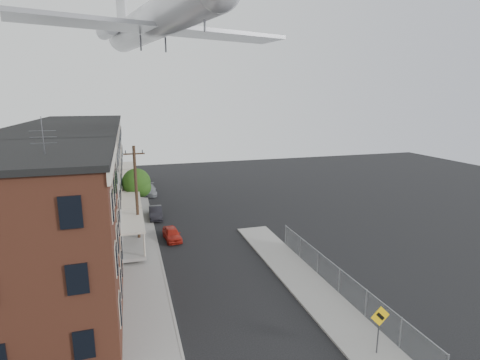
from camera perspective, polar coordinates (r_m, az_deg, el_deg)
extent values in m
cube|color=gray|center=(41.30, -15.22, -6.33)|extent=(3.00, 62.00, 0.12)
cube|color=gray|center=(27.41, 10.84, -16.03)|extent=(3.00, 26.00, 0.12)
cube|color=gray|center=(41.34, -13.20, -6.18)|extent=(0.15, 62.00, 0.14)
cube|color=gray|center=(26.83, 7.97, -16.57)|extent=(0.15, 26.00, 0.14)
cube|color=#381B11|center=(24.35, -30.15, -8.57)|extent=(10.00, 12.00, 10.00)
cube|color=black|center=(23.17, -31.52, 3.47)|extent=(10.30, 12.30, 0.30)
cube|color=beige|center=(22.47, -18.79, 3.26)|extent=(0.16, 12.20, 0.60)
cylinder|color=#515156|center=(20.67, -27.82, 5.81)|extent=(0.04, 0.04, 2.00)
cube|color=#5E5E5C|center=(33.24, -26.54, -2.88)|extent=(10.00, 7.00, 10.00)
cube|color=black|center=(32.39, -27.42, 5.95)|extent=(10.25, 7.00, 0.30)
cube|color=gray|center=(34.07, -15.86, -9.55)|extent=(1.80, 6.40, 0.25)
cube|color=beige|center=(33.33, -16.09, -6.03)|extent=(1.90, 6.50, 0.15)
cube|color=gray|center=(39.97, -24.94, -0.33)|extent=(10.00, 7.00, 10.00)
cube|color=black|center=(39.27, -25.62, 7.02)|extent=(10.25, 7.00, 0.30)
cube|color=gray|center=(40.67, -16.08, -5.95)|extent=(1.80, 6.40, 0.25)
cube|color=beige|center=(40.05, -16.27, -2.95)|extent=(1.90, 6.50, 0.15)
cube|color=#5E5E5C|center=(46.79, -23.80, 1.48)|extent=(10.00, 7.00, 10.00)
cube|color=black|center=(46.18, -24.36, 7.76)|extent=(10.25, 7.00, 0.30)
cube|color=gray|center=(47.38, -16.24, -3.35)|extent=(1.80, 6.40, 0.25)
cube|color=beige|center=(46.85, -16.40, -0.76)|extent=(1.90, 6.50, 0.15)
cube|color=gray|center=(53.65, -22.95, 2.83)|extent=(10.00, 7.00, 10.00)
cube|color=black|center=(53.12, -23.42, 8.31)|extent=(10.25, 7.00, 0.30)
cube|color=gray|center=(54.16, -16.35, -1.41)|extent=(1.80, 6.40, 0.25)
cube|color=beige|center=(53.70, -16.49, 0.87)|extent=(1.90, 6.50, 0.15)
cube|color=#5E5E5C|center=(60.54, -22.30, 3.87)|extent=(10.00, 7.00, 10.00)
cube|color=black|center=(60.07, -22.70, 8.73)|extent=(10.25, 7.00, 0.30)
cube|color=gray|center=(61.00, -16.44, 0.10)|extent=(1.80, 6.40, 0.25)
cube|color=beige|center=(60.59, -16.57, 2.13)|extent=(1.90, 6.50, 0.15)
cylinder|color=gray|center=(22.77, 23.26, -20.71)|extent=(0.06, 0.06, 1.90)
cylinder|color=gray|center=(24.75, 18.64, -17.47)|extent=(0.06, 0.06, 1.90)
cylinder|color=gray|center=(26.92, 14.86, -14.66)|extent=(0.06, 0.06, 1.90)
cylinder|color=gray|center=(29.24, 11.74, -12.24)|extent=(0.06, 0.06, 1.90)
cylinder|color=gray|center=(31.67, 9.13, -10.15)|extent=(0.06, 0.06, 1.90)
cylinder|color=gray|center=(34.20, 6.93, -8.34)|extent=(0.06, 0.06, 1.90)
cube|color=gray|center=(26.53, 14.97, -12.93)|extent=(0.04, 18.00, 0.04)
cube|color=gray|center=(26.92, 14.86, -14.66)|extent=(0.02, 18.00, 1.80)
cylinder|color=#515156|center=(21.80, 20.32, -20.95)|extent=(0.07, 0.07, 2.60)
cube|color=yellow|center=(21.28, 20.59, -18.85)|extent=(1.10, 0.03, 1.10)
cube|color=black|center=(21.27, 20.62, -18.87)|extent=(0.52, 0.02, 0.52)
cylinder|color=black|center=(34.29, -15.47, -2.43)|extent=(0.26, 0.26, 9.00)
cube|color=black|center=(33.55, -15.84, 3.86)|extent=(1.80, 0.12, 0.12)
cylinder|color=black|center=(33.52, -17.06, 4.12)|extent=(0.08, 0.08, 0.25)
cylinder|color=black|center=(33.54, -14.67, 4.27)|extent=(0.08, 0.08, 0.25)
cylinder|color=black|center=(44.80, -15.34, -3.34)|extent=(0.24, 0.24, 2.40)
sphere|color=#1B3F11|center=(44.23, -15.52, -0.34)|extent=(3.20, 3.20, 3.20)
sphere|color=#1B3F11|center=(44.07, -14.82, -1.09)|extent=(2.24, 2.24, 2.24)
imported|color=#AE2216|center=(35.84, -10.32, -8.08)|extent=(1.68, 3.59, 1.19)
imported|color=black|center=(42.41, -12.75, -4.86)|extent=(1.53, 3.98, 1.30)
imported|color=gray|center=(52.81, -13.63, -1.50)|extent=(1.80, 4.41, 1.28)
cylinder|color=silver|center=(42.64, -12.70, 22.67)|extent=(10.28, 27.37, 3.64)
cone|color=silver|center=(55.56, -17.50, 19.94)|extent=(4.37, 4.21, 3.64)
cube|color=#939399|center=(40.86, -11.79, 21.55)|extent=(27.65, 11.38, 0.40)
cylinder|color=#939399|center=(51.13, -19.53, 20.78)|extent=(2.89, 4.86, 1.82)
cylinder|color=#939399|center=(52.58, -13.30, 20.88)|extent=(2.89, 4.86, 1.82)
cube|color=silver|center=(55.55, -17.57, 23.28)|extent=(1.34, 4.26, 6.37)
cylinder|color=#515156|center=(31.92, -5.41, 22.75)|extent=(0.18, 0.18, 1.37)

